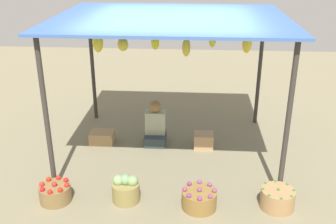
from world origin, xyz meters
name	(u,v)px	position (x,y,z in m)	size (l,w,h in m)	color
ground_plane	(170,150)	(0.00, 0.00, 0.00)	(14.00, 14.00, 0.00)	#7D7558
market_stall_structure	(170,26)	(-0.01, 0.00, 2.09)	(3.46, 2.80, 2.24)	#38332D
vendor_person	(155,127)	(-0.28, 0.25, 0.30)	(0.36, 0.44, 0.78)	#333F42
basket_red_tomatoes	(55,193)	(-1.46, -1.56, 0.13)	(0.43, 0.43, 0.30)	olive
basket_cabbages	(126,189)	(-0.51, -1.49, 0.17)	(0.37, 0.37, 0.40)	olive
basket_purple_onions	(199,199)	(0.48, -1.57, 0.13)	(0.46, 0.46, 0.30)	olive
basket_green_chilies	(277,199)	(1.51, -1.50, 0.14)	(0.45, 0.45, 0.30)	#A67D50
wooden_crate_near_vendor	(204,141)	(0.56, 0.12, 0.13)	(0.32, 0.28, 0.26)	tan
wooden_crate_stacked_rear	(102,137)	(-1.21, 0.18, 0.10)	(0.41, 0.31, 0.21)	tan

